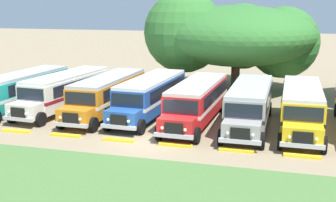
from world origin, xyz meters
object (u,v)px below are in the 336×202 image
parked_bus_slot_1 (66,90)px  parked_bus_slot_4 (197,100)px  parked_bus_slot_5 (250,103)px  broad_shade_tree (234,36)px  parked_bus_slot_6 (302,106)px  parked_bus_slot_3 (150,95)px  parked_bus_slot_2 (107,93)px  parked_bus_slot_0 (23,89)px

parked_bus_slot_1 → parked_bus_slot_4: 10.83m
parked_bus_slot_1 → parked_bus_slot_5: (14.48, -0.89, 0.00)m
parked_bus_slot_4 → broad_shade_tree: (0.91, 12.54, 3.65)m
parked_bus_slot_5 → parked_bus_slot_6: (3.40, 0.16, 0.00)m
parked_bus_slot_1 → broad_shade_tree: bearing=139.7°
parked_bus_slot_3 → parked_bus_slot_6: (10.83, -0.76, 0.00)m
parked_bus_slot_2 → parked_bus_slot_6: bearing=89.4°
parked_bus_slot_1 → broad_shade_tree: (11.71, 11.66, 3.65)m
broad_shade_tree → parked_bus_slot_6: bearing=-63.5°
parked_bus_slot_0 → parked_bus_slot_3: bearing=94.8°
parked_bus_slot_2 → parked_bus_slot_4: size_ratio=1.00×
parked_bus_slot_4 → parked_bus_slot_3: bearing=-101.9°
parked_bus_slot_0 → parked_bus_slot_1: 3.57m
parked_bus_slot_0 → parked_bus_slot_4: 14.34m
broad_shade_tree → parked_bus_slot_0: bearing=-141.5°
parked_bus_slot_6 → parked_bus_slot_3: bearing=-93.9°
parked_bus_slot_6 → parked_bus_slot_4: bearing=-88.7°
parked_bus_slot_0 → parked_bus_slot_6: (21.42, -0.28, 0.00)m
parked_bus_slot_3 → parked_bus_slot_5: size_ratio=1.00×
parked_bus_slot_1 → parked_bus_slot_6: same height
parked_bus_slot_3 → parked_bus_slot_6: 10.86m
parked_bus_slot_4 → parked_bus_slot_1: bearing=-92.9°
parked_bus_slot_0 → parked_bus_slot_2: size_ratio=1.00×
parked_bus_slot_4 → broad_shade_tree: 13.09m
parked_bus_slot_0 → parked_bus_slot_6: 21.42m
broad_shade_tree → parked_bus_slot_1: bearing=-135.1°
parked_bus_slot_2 → parked_bus_slot_4: 7.08m
parked_bus_slot_4 → broad_shade_tree: broad_shade_tree is taller
parked_bus_slot_2 → broad_shade_tree: bearing=147.4°
parked_bus_slot_0 → parked_bus_slot_1: bearing=99.4°
parked_bus_slot_3 → parked_bus_slot_4: 3.86m
parked_bus_slot_0 → parked_bus_slot_4: bearing=90.4°
parked_bus_slot_1 → parked_bus_slot_6: 17.90m
parked_bus_slot_4 → parked_bus_slot_0: bearing=-90.0°
parked_bus_slot_2 → parked_bus_slot_5: same height
parked_bus_slot_0 → parked_bus_slot_3: same height
parked_bus_slot_1 → parked_bus_slot_3: 7.05m
parked_bus_slot_0 → broad_shade_tree: size_ratio=0.68×
parked_bus_slot_3 → parked_bus_slot_4: bearing=79.0°
parked_bus_slot_1 → broad_shade_tree: 16.92m
parked_bus_slot_5 → broad_shade_tree: broad_shade_tree is taller
parked_bus_slot_1 → parked_bus_slot_3: bearing=95.0°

